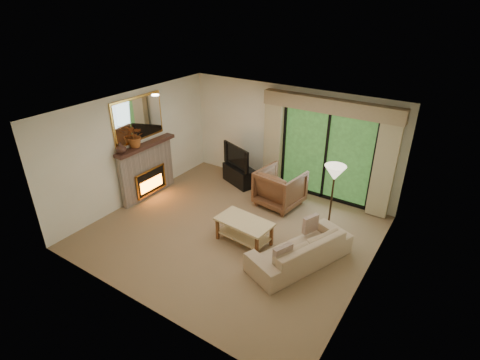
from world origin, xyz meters
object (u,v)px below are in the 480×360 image
Objects in this scene: sofa at (300,249)px; media_console at (239,175)px; coffee_table at (244,231)px; armchair at (280,188)px.

media_console is at bearing -105.35° from sofa.
coffee_table is at bearing -66.38° from sofa.
sofa is (1.31, -1.68, -0.15)m from armchair.
sofa reaches higher than media_console.
armchair reaches higher than sofa.
armchair is 0.88× the size of coffee_table.
media_console is 3.41m from sofa.
media_console is 0.98× the size of armchair.
coffee_table reaches higher than media_console.
media_console is 0.47× the size of sofa.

